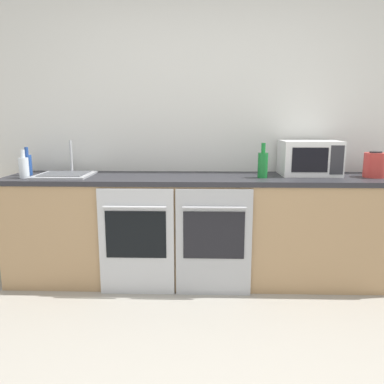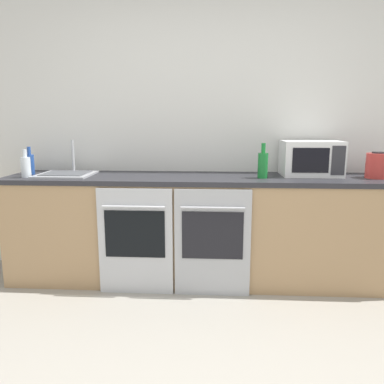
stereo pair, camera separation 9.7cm
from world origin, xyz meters
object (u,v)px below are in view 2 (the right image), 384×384
Objects in this scene: bottle_blue at (30,164)px; oven_right at (212,242)px; oven_left at (135,241)px; bottle_clear at (26,166)px; microwave at (311,158)px; sink at (67,173)px; kettle at (377,165)px; bottle_green at (263,164)px.

oven_right is at bearing -11.84° from bottle_blue.
oven_left is 3.74× the size of bottle_clear.
oven_left is at bearing -163.65° from microwave.
sink is (-1.25, 0.31, 0.49)m from oven_right.
microwave is at bearing 2.98° from sink.
microwave reaches higher than kettle.
kettle is at bearing -0.58° from bottle_blue.
bottle_green is 1.18× the size of bottle_blue.
bottle_clear is 1.08× the size of kettle.
bottle_green is at bearing -157.77° from microwave.
kettle is (2.84, 0.13, 0.01)m from bottle_clear.
microwave is at bearing 2.08° from bottle_blue.
bottle_green is at bearing -176.57° from kettle.
kettle is at bearing -0.19° from sink.
microwave reaches higher than sink.
oven_right is at bearing -152.97° from microwave.
bottle_green is at bearing 2.30° from bottle_clear.
bottle_green reaches higher than oven_right.
microwave reaches higher than bottle_green.
bottle_green is 0.92m from kettle.
kettle is at bearing 3.43° from bottle_green.
oven_right is at bearing -6.29° from bottle_clear.
microwave is at bearing 6.05° from bottle_clear.
oven_right is at bearing -148.31° from bottle_green.
bottle_green reaches higher than oven_left.
bottle_blue is 0.53× the size of sink.
bottle_blue reaches higher than bottle_clear.
sink reaches higher than bottle_blue.
bottle_green is at bearing 31.69° from oven_right.
bottle_green is 1.33× the size of kettle.
sink reaches higher than kettle.
microwave is at bearing 16.35° from oven_left.
sink reaches higher than bottle_green.
microwave is 2.10× the size of bottle_clear.
microwave is 2.36m from bottle_clear.
oven_right is 3.74× the size of bottle_clear.
oven_right is 0.75m from bottle_green.
microwave is at bearing 27.03° from oven_right.
bottle_blue is (-0.97, 0.33, 0.57)m from oven_left.
oven_left is 3.03× the size of bottle_green.
kettle is 0.47× the size of sink.
kettle is at bearing -13.09° from microwave.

